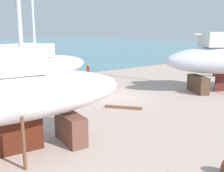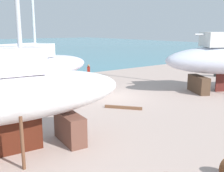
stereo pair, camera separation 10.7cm
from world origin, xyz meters
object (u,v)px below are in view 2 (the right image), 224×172
object	(u,v)px
sailboat_large_starboard	(10,96)
worker	(89,73)
barrel_rust_mid	(217,72)
sailboat_far_slipway	(29,68)

from	to	relation	value
sailboat_large_starboard	worker	xyz separation A→B (m)	(9.92, 10.24, -1.46)
barrel_rust_mid	sailboat_large_starboard	bearing A→B (deg)	-167.05
sailboat_far_slipway	sailboat_large_starboard	size ratio (longest dim) A/B	1.24
sailboat_far_slipway	worker	xyz separation A→B (m)	(6.36, 2.74, -1.29)
sailboat_far_slipway	sailboat_large_starboard	distance (m)	8.30
sailboat_far_slipway	worker	size ratio (longest dim) A/B	11.23
worker	barrel_rust_mid	size ratio (longest dim) A/B	1.74
sailboat_far_slipway	sailboat_large_starboard	world-z (taller)	sailboat_far_slipway
sailboat_far_slipway	worker	world-z (taller)	sailboat_far_slipway
sailboat_far_slipway	barrel_rust_mid	world-z (taller)	sailboat_far_slipway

